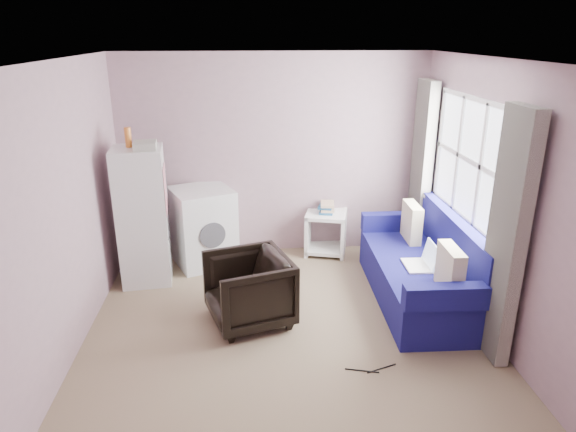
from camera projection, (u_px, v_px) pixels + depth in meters
name	position (u px, v px, depth m)	size (l,w,h in m)	color
room	(290.00, 212.00, 4.40)	(3.84, 4.24, 2.54)	#8A755A
armchair	(249.00, 286.00, 4.97)	(0.74, 0.70, 0.77)	black
fridge	(143.00, 215.00, 5.69)	(0.59, 0.58, 1.76)	silver
washing_machine	(203.00, 225.00, 6.24)	(0.88, 0.88, 0.95)	silver
side_table	(326.00, 229.00, 6.58)	(0.61, 0.61, 0.68)	white
sofa	(427.00, 271.00, 5.42)	(0.97, 2.05, 0.90)	navy
window_dressing	(456.00, 198.00, 5.24)	(0.17, 2.62, 2.18)	white
floor_cables	(372.00, 369.00, 4.36)	(0.45, 0.11, 0.01)	black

